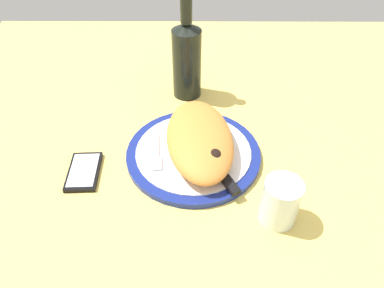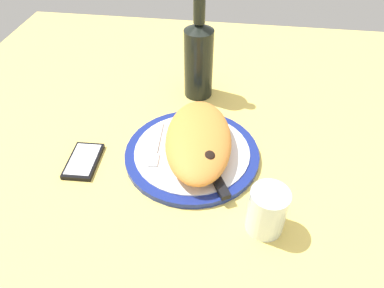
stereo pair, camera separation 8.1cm
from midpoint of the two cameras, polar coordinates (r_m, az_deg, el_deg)
The scene contains 8 objects.
ground_plane at distance 84.14cm, azimuth 2.74°, elevation -2.76°, with size 150.00×150.00×3.00cm, color #EACC60.
plate at distance 82.49cm, azimuth 2.79°, elevation -1.62°, with size 31.09×31.09×1.75cm.
calzone at distance 80.07cm, azimuth 3.92°, elevation 0.64°, with size 29.40×17.77×6.27cm.
fork at distance 82.30cm, azimuth -2.96°, elevation -0.69°, with size 15.39×2.51×0.40cm.
knife at distance 76.75cm, azimuth 6.33°, elevation -4.66°, with size 20.40×11.69×1.20cm.
smartphone at distance 83.67cm, azimuth -14.43°, elevation -2.75°, with size 11.60×7.20×1.16cm.
water_glass at distance 69.29cm, azimuth 15.21°, elevation -10.82°, with size 7.20×7.20×9.83cm.
wine_bottle at distance 97.24cm, azimuth 3.51°, elevation 13.44°, with size 7.86×7.86×27.84cm.
Camera 2 is at (58.90, 8.35, 58.13)cm, focal length 33.23 mm.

